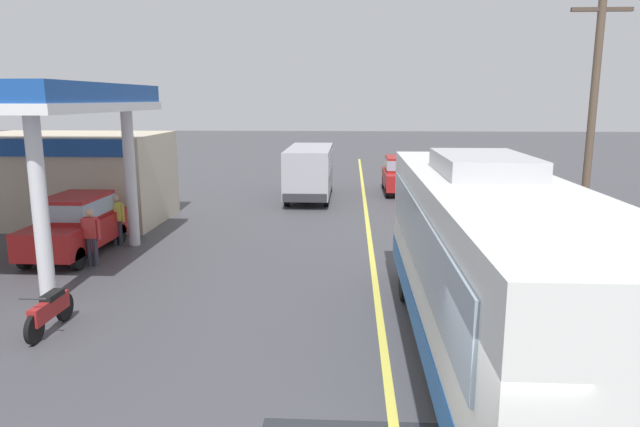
{
  "coord_description": "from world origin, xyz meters",
  "views": [
    {
      "loc": [
        -0.67,
        -5.34,
        4.7
      ],
      "look_at": [
        -1.5,
        10.0,
        1.6
      ],
      "focal_mm": 32.01,
      "sensor_mm": 36.0,
      "label": 1
    }
  ],
  "objects": [
    {
      "name": "ground",
      "position": [
        0.0,
        20.0,
        0.0
      ],
      "size": [
        120.0,
        120.0,
        0.0
      ],
      "primitive_type": "plane",
      "color": "#424247"
    },
    {
      "name": "lane_divider_stripe",
      "position": [
        0.0,
        15.0,
        0.0
      ],
      "size": [
        0.16,
        50.0,
        0.01
      ],
      "primitive_type": "cube",
      "color": "#D8CC4C",
      "rests_on": "ground"
    },
    {
      "name": "coach_bus_main",
      "position": [
        1.79,
        4.37,
        1.72
      ],
      "size": [
        2.6,
        11.04,
        3.69
      ],
      "color": "white",
      "rests_on": "ground"
    },
    {
      "name": "gas_station_roadside",
      "position": [
        -11.41,
        13.9,
        2.63
      ],
      "size": [
        9.1,
        11.95,
        5.1
      ],
      "color": "#194799",
      "rests_on": "ground"
    },
    {
      "name": "car_at_pump",
      "position": [
        -9.02,
        11.19,
        1.01
      ],
      "size": [
        1.7,
        4.2,
        1.82
      ],
      "color": "maroon",
      "rests_on": "ground"
    },
    {
      "name": "minibus_opposing_lane",
      "position": [
        -2.62,
        21.6,
        1.47
      ],
      "size": [
        2.04,
        6.13,
        2.44
      ],
      "color": "#A5A5AD",
      "rests_on": "ground"
    },
    {
      "name": "motorcycle_parked_forecourt",
      "position": [
        -6.79,
        5.38,
        0.44
      ],
      "size": [
        0.55,
        1.8,
        0.92
      ],
      "color": "black",
      "rests_on": "ground"
    },
    {
      "name": "pedestrian_near_pump",
      "position": [
        -8.01,
        10.01,
        0.93
      ],
      "size": [
        0.55,
        0.22,
        1.66
      ],
      "color": "#33333F",
      "rests_on": "ground"
    },
    {
      "name": "pedestrian_by_shop",
      "position": [
        -8.24,
        12.35,
        0.93
      ],
      "size": [
        0.55,
        0.22,
        1.66
      ],
      "color": "#33333F",
      "rests_on": "ground"
    },
    {
      "name": "car_trailing_behind_bus",
      "position": [
        1.88,
        23.58,
        1.01
      ],
      "size": [
        1.7,
        4.2,
        1.82
      ],
      "color": "maroon",
      "rests_on": "ground"
    },
    {
      "name": "utility_pole_roadside",
      "position": [
        6.76,
        12.92,
        4.14
      ],
      "size": [
        1.8,
        0.24,
        7.91
      ],
      "color": "brown",
      "rests_on": "ground"
    }
  ]
}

